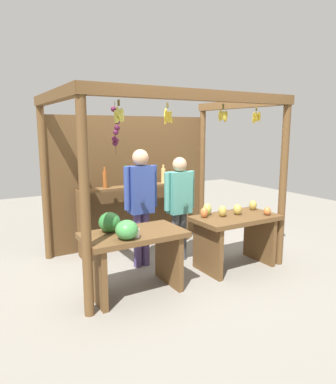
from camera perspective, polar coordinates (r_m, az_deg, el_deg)
name	(u,v)px	position (r m, az deg, el deg)	size (l,w,h in m)	color
ground_plane	(161,261)	(5.13, -1.07, -11.03)	(12.00, 12.00, 0.00)	gray
market_stall	(147,165)	(5.16, -3.37, 4.45)	(2.84, 1.96, 2.28)	brown
fruit_counter_left	(130,245)	(4.02, -6.10, -8.50)	(1.14, 0.68, 0.94)	brown
fruit_counter_right	(235,229)	(4.85, 10.71, -5.89)	(1.14, 0.64, 0.87)	brown
bottle_shelf_unit	(136,199)	(5.48, -5.19, -1.08)	(1.82, 0.22, 1.36)	brown
vendor_man	(141,198)	(4.71, -4.40, -0.90)	(0.48, 0.22, 1.60)	#4B3B6D
vendor_woman	(179,200)	(4.92, 1.86, -1.34)	(0.48, 0.20, 1.48)	#434547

